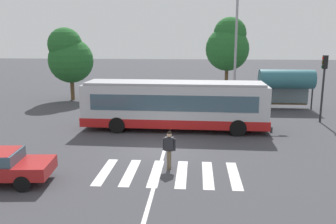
{
  "coord_description": "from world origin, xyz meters",
  "views": [
    {
      "loc": [
        1.91,
        -17.57,
        5.76
      ],
      "look_at": [
        0.23,
        3.67,
        1.3
      ],
      "focal_mm": 38.11,
      "sensor_mm": 36.0,
      "label": 1
    }
  ],
  "objects": [
    {
      "name": "traffic_light_far_corner",
      "position": [
        10.54,
        7.3,
        3.09
      ],
      "size": [
        0.33,
        0.32,
        4.6
      ],
      "color": "#28282B",
      "rests_on": "ground_plane"
    },
    {
      "name": "twin_arm_street_lamp",
      "position": [
        5.11,
        12.4,
        6.17
      ],
      "size": [
        5.04,
        0.32,
        10.12
      ],
      "color": "#939399",
      "rests_on": "ground_plane"
    },
    {
      "name": "parked_car_white",
      "position": [
        2.04,
        14.17,
        0.77
      ],
      "size": [
        1.9,
        4.52,
        1.35
      ],
      "color": "black",
      "rests_on": "ground_plane"
    },
    {
      "name": "pedestrian_crossing_street",
      "position": [
        0.77,
        -2.46,
        0.97
      ],
      "size": [
        0.58,
        0.42,
        1.72
      ],
      "color": "brown",
      "rests_on": "ground_plane"
    },
    {
      "name": "background_tree_left",
      "position": [
        -9.74,
        14.62,
        4.11
      ],
      "size": [
        4.11,
        4.11,
        6.67
      ],
      "color": "brown",
      "rests_on": "ground_plane"
    },
    {
      "name": "city_transit_bus",
      "position": [
        0.59,
        4.46,
        1.59
      ],
      "size": [
        11.7,
        2.79,
        3.06
      ],
      "color": "black",
      "rests_on": "ground_plane"
    },
    {
      "name": "parked_car_champagne",
      "position": [
        4.77,
        14.09,
        0.77
      ],
      "size": [
        1.96,
        4.55,
        1.35
      ],
      "color": "black",
      "rests_on": "ground_plane"
    },
    {
      "name": "parked_car_blue",
      "position": [
        -3.51,
        14.28,
        0.77
      ],
      "size": [
        1.92,
        4.53,
        1.35
      ],
      "color": "black",
      "rests_on": "ground_plane"
    },
    {
      "name": "background_tree_right",
      "position": [
        5.07,
        19.17,
        5.07
      ],
      "size": [
        4.36,
        4.36,
        7.79
      ],
      "color": "brown",
      "rests_on": "ground_plane"
    },
    {
      "name": "ground_plane",
      "position": [
        0.0,
        0.0,
        0.0
      ],
      "size": [
        160.0,
        160.0,
        0.0
      ],
      "primitive_type": "plane",
      "color": "#3D3D42"
    },
    {
      "name": "lane_center_line",
      "position": [
        0.32,
        2.0,
        0.0
      ],
      "size": [
        0.16,
        24.0,
        0.01
      ],
      "primitive_type": "cube",
      "color": "silver",
      "rests_on": "ground_plane"
    },
    {
      "name": "crosswalk_painted_stripes",
      "position": [
        0.8,
        -3.08,
        0.0
      ],
      "size": [
        6.05,
        3.17,
        0.01
      ],
      "color": "silver",
      "rests_on": "ground_plane"
    },
    {
      "name": "bus_stop_shelter",
      "position": [
        9.17,
        11.72,
        2.42
      ],
      "size": [
        4.35,
        1.54,
        3.25
      ],
      "color": "#28282B",
      "rests_on": "ground_plane"
    },
    {
      "name": "parked_car_black",
      "position": [
        7.34,
        14.78,
        0.77
      ],
      "size": [
        2.09,
        4.6,
        1.35
      ],
      "color": "black",
      "rests_on": "ground_plane"
    },
    {
      "name": "parked_car_teal",
      "position": [
        -0.64,
        14.41,
        0.77
      ],
      "size": [
        1.89,
        4.51,
        1.35
      ],
      "color": "black",
      "rests_on": "ground_plane"
    }
  ]
}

